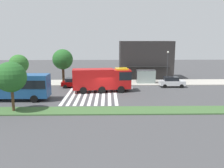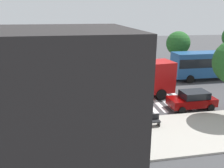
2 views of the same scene
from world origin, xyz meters
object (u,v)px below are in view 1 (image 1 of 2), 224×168
(parked_car_west, at_px, (74,83))
(median_tree_west, at_px, (11,77))
(bench_west_of_shelter, at_px, (103,81))
(sidewalk_tree_center, at_px, (63,60))
(transit_bus, at_px, (7,85))
(street_lamp, at_px, (167,65))
(parked_car_mid, at_px, (172,82))
(bench_near_shelter, at_px, (125,81))
(sidewalk_tree_west, at_px, (19,64))
(bus_stop_shelter, at_px, (146,74))
(fire_truck, at_px, (104,79))

(parked_car_west, bearing_deg, median_tree_west, -110.77)
(bench_west_of_shelter, relative_size, sidewalk_tree_center, 0.25)
(bench_west_of_shelter, bearing_deg, transit_bus, -138.29)
(street_lamp, bearing_deg, parked_car_mid, -76.65)
(median_tree_west, bearing_deg, sidewalk_tree_center, 79.96)
(bench_near_shelter, distance_m, sidewalk_tree_west, 19.62)
(parked_car_mid, bearing_deg, bus_stop_shelter, 145.97)
(transit_bus, relative_size, median_tree_west, 1.98)
(parked_car_mid, relative_size, sidewalk_tree_center, 0.69)
(street_lamp, bearing_deg, median_tree_west, -144.49)
(parked_car_west, xyz_separation_m, bench_near_shelter, (9.22, 2.85, -0.26))
(parked_car_west, height_order, transit_bus, transit_bus)
(parked_car_west, relative_size, parked_car_mid, 0.96)
(parked_car_west, relative_size, street_lamp, 0.70)
(fire_truck, xyz_separation_m, median_tree_west, (-10.32, -10.33, 1.98))
(parked_car_west, bearing_deg, transit_bus, -133.04)
(parked_car_west, height_order, median_tree_west, median_tree_west)
(street_lamp, bearing_deg, sidewalk_tree_center, 178.80)
(fire_truck, bearing_deg, parked_car_mid, 9.99)
(fire_truck, height_order, bench_near_shelter, fire_truck)
(street_lamp, height_order, sidewalk_tree_west, street_lamp)
(sidewalk_tree_west, xyz_separation_m, sidewalk_tree_center, (7.97, 0.00, 0.86))
(parked_car_west, xyz_separation_m, transit_bus, (-7.76, -8.59, 1.28))
(parked_car_mid, distance_m, street_lamp, 3.35)
(parked_car_west, bearing_deg, sidewalk_tree_west, 166.81)
(parked_car_mid, xyz_separation_m, median_tree_west, (-22.29, -13.80, 3.17))
(parked_car_west, xyz_separation_m, parked_car_mid, (17.31, 0.00, 0.07))
(bench_near_shelter, distance_m, bench_west_of_shelter, 4.15)
(transit_bus, xyz_separation_m, sidewalk_tree_center, (5.61, 10.79, 2.56))
(transit_bus, xyz_separation_m, bench_near_shelter, (16.98, 11.43, -1.54))
(bus_stop_shelter, xyz_separation_m, sidewalk_tree_west, (-23.34, -0.68, 1.94))
(bench_near_shelter, relative_size, median_tree_west, 0.28)
(parked_car_mid, distance_m, median_tree_west, 26.41)
(bench_near_shelter, bearing_deg, transit_bus, -146.04)
(parked_car_mid, relative_size, bench_near_shelter, 2.77)
(parked_car_mid, height_order, bus_stop_shelter, bus_stop_shelter)
(fire_truck, bearing_deg, sidewalk_tree_center, 136.67)
(bus_stop_shelter, height_order, sidewalk_tree_west, sidewalk_tree_west)
(bench_near_shelter, distance_m, sidewalk_tree_center, 12.10)
(street_lamp, bearing_deg, bench_near_shelter, 172.22)
(bench_west_of_shelter, xyz_separation_m, sidewalk_tree_west, (-15.19, -0.65, 3.24))
(sidewalk_tree_west, bearing_deg, street_lamp, -0.85)
(bus_stop_shelter, xyz_separation_m, sidewalk_tree_center, (-15.37, -0.68, 2.80))
(bench_west_of_shelter, bearing_deg, sidewalk_tree_west, -177.56)
(bench_west_of_shelter, bearing_deg, bus_stop_shelter, 0.21)
(parked_car_mid, xyz_separation_m, bench_near_shelter, (-8.09, 2.85, -0.33))
(sidewalk_tree_center, bearing_deg, parked_car_mid, -6.45)
(parked_car_west, relative_size, median_tree_west, 0.74)
(parked_car_west, distance_m, transit_bus, 11.65)
(bench_near_shelter, distance_m, median_tree_west, 22.16)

